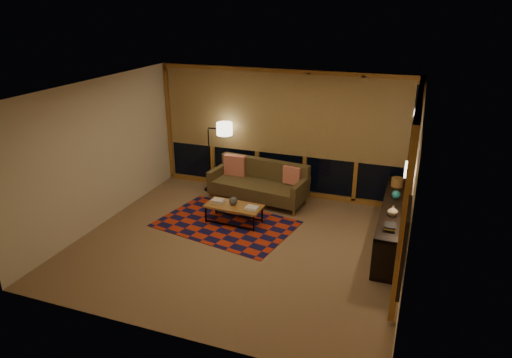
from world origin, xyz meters
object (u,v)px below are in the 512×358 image
(coffee_table, at_px, (234,214))
(floor_lamp, at_px, (209,157))
(sofa, at_px, (258,183))
(bookshelf, at_px, (392,223))

(coffee_table, distance_m, floor_lamp, 1.85)
(sofa, bearing_deg, coffee_table, -87.27)
(sofa, height_order, bookshelf, sofa)
(sofa, xyz_separation_m, bookshelf, (2.79, -0.82, -0.07))
(floor_lamp, bearing_deg, coffee_table, -59.90)
(sofa, relative_size, floor_lamp, 1.29)
(sofa, distance_m, bookshelf, 2.91)
(sofa, height_order, floor_lamp, floor_lamp)
(sofa, height_order, coffee_table, sofa)
(floor_lamp, distance_m, bookshelf, 4.17)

